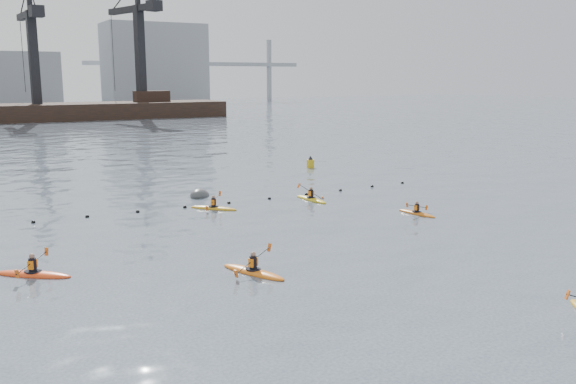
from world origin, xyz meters
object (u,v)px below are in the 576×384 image
kayaker_0 (253,271)px  nav_buoy (310,164)px  kayaker_3 (311,199)px  mooring_buoy (200,196)px  kayaker_2 (33,273)px  kayaker_5 (214,208)px  kayaker_4 (417,213)px

kayaker_0 → nav_buoy: nav_buoy is taller
kayaker_0 → nav_buoy: size_ratio=2.70×
kayaker_3 → kayaker_0: bearing=-135.8°
mooring_buoy → nav_buoy: nav_buoy is taller
kayaker_0 → kayaker_2: bearing=129.9°
kayaker_5 → mooring_buoy: 4.50m
kayaker_3 → kayaker_4: kayaker_3 is taller
kayaker_5 → nav_buoy: size_ratio=2.17×
kayaker_2 → nav_buoy: (26.17, 20.79, 0.28)m
nav_buoy → kayaker_0: bearing=-125.6°
kayaker_3 → kayaker_2: bearing=-162.4°
kayaker_0 → kayaker_3: size_ratio=1.03×
kayaker_0 → kayaker_2: kayaker_0 is taller
kayaker_4 → kayaker_5: 12.66m
kayaker_3 → nav_buoy: kayaker_3 is taller
kayaker_2 → kayaker_3: (18.52, 7.99, -0.01)m
kayaker_3 → nav_buoy: (7.65, 12.80, 0.28)m
kayaker_2 → mooring_buoy: bearing=-5.1°
kayaker_0 → kayaker_5: 13.17m
kayaker_2 → kayaker_5: kayaker_5 is taller
kayaker_2 → kayaker_4: 21.98m
kayaker_2 → mooring_buoy: 17.94m
kayaker_2 → nav_buoy: size_ratio=2.49×
kayaker_3 → kayaker_4: bearing=-68.9°
kayaker_4 → kayaker_5: bearing=-44.2°
kayaker_2 → nav_buoy: 33.42m
kayaker_5 → mooring_buoy: size_ratio=1.28×
mooring_buoy → nav_buoy: (13.77, 7.83, 0.38)m
kayaker_5 → nav_buoy: nav_buoy is taller
kayaker_2 → kayaker_4: kayaker_2 is taller
kayaker_4 → nav_buoy: 20.04m
kayaker_5 → kayaker_3: bearing=-48.0°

